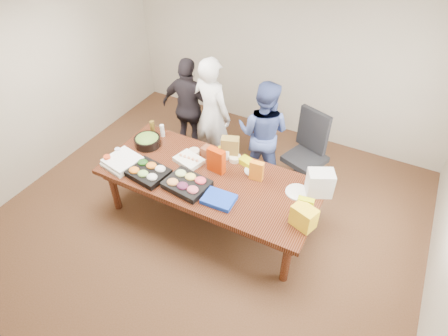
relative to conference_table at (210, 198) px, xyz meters
The scene contains 36 objects.
floor 0.39m from the conference_table, ahead, with size 5.50×5.00×0.02m, color #47301E.
ceiling 2.33m from the conference_table, ahead, with size 5.50×5.00×0.02m, color white.
wall_back 2.68m from the conference_table, 90.00° to the left, with size 5.50×0.04×2.70m, color beige.
wall_front 2.68m from the conference_table, 90.00° to the right, with size 5.50×0.04×2.70m, color beige.
wall_left 2.92m from the conference_table, behind, with size 0.04×5.00×2.70m, color beige.
conference_table is the anchor object (origin of this frame).
office_chair 1.50m from the conference_table, 53.02° to the left, with size 0.58×0.58×1.15m, color black.
person_center 1.32m from the conference_table, 117.57° to the left, with size 0.65×0.43×1.79m, color white.
person_right 1.23m from the conference_table, 77.54° to the left, with size 0.78×0.61×1.60m, color #405296.
person_left 1.62m from the conference_table, 130.65° to the left, with size 0.95×0.40×1.63m, color black.
veggie_tray 0.88m from the conference_table, 154.82° to the right, with size 0.50×0.39×0.08m, color black.
fruit_tray 0.53m from the conference_table, 117.40° to the right, with size 0.51×0.40×0.08m, color black.
sheet_cake 0.57m from the conference_table, 161.47° to the left, with size 0.35×0.26×0.06m, color white.
salad_bowl 1.18m from the conference_table, behind, with size 0.36×0.36×0.12m, color black.
chip_bag_blue 0.60m from the conference_table, 45.48° to the right, with size 0.37×0.28×0.06m, color #143AC0.
chip_bag_red 0.56m from the conference_table, 80.55° to the left, with size 0.23×0.09×0.34m, color #AF2D03.
chip_bag_yellow 1.37m from the conference_table, ahead, with size 0.18×0.07×0.27m, color #C8D30C.
chip_bag_orange 0.78m from the conference_table, 24.05° to the left, with size 0.17×0.08×0.27m, color orange.
mayo_jar 0.61m from the conference_table, 86.80° to the left, with size 0.09×0.09×0.14m, color white.
mustard_bottle 0.63m from the conference_table, 99.12° to the left, with size 0.06×0.06×0.16m, color yellow.
dressing_bottle 1.34m from the conference_table, 159.79° to the left, with size 0.07×0.07×0.21m, color brown.
ranch_bottle 1.21m from the conference_table, 156.05° to the left, with size 0.06×0.06×0.18m, color silver.
banana_bunch 0.69m from the conference_table, 53.48° to the left, with size 0.23×0.13×0.08m, color #D7D70A.
bread_loaf 0.59m from the conference_table, 113.11° to the left, with size 0.30×0.13×0.12m, color brown.
kraft_bag 0.72m from the conference_table, 84.47° to the left, with size 0.23×0.13×0.30m, color olive.
red_cup 1.43m from the conference_table, 163.30° to the right, with size 0.09×0.09×0.12m, color red.
clear_cup_a 1.38m from the conference_table, behind, with size 0.07×0.07×0.10m, color silver.
clear_cup_b 1.14m from the conference_table, behind, with size 0.07×0.07×0.10m, color white.
pizza_box_lower 1.24m from the conference_table, 163.75° to the right, with size 0.40×0.40×0.05m, color white.
pizza_box_upper 1.24m from the conference_table, 164.45° to the right, with size 0.40×0.40×0.05m, color white.
plate_a 1.17m from the conference_table, 12.87° to the left, with size 0.29×0.29×0.02m, color white.
plate_b 0.69m from the conference_table, 38.72° to the left, with size 0.23×0.23×0.01m, color silver.
dip_bowl_a 0.62m from the conference_table, 72.20° to the left, with size 0.16×0.16×0.06m, color #F0E7C0.
dip_bowl_b 0.65m from the conference_table, 142.93° to the left, with size 0.15×0.15×0.06m, color beige.
grocery_bag_white 1.45m from the conference_table, 15.41° to the left, with size 0.30×0.21×0.32m, color silver.
grocery_bag_yellow 1.41m from the conference_table, ahead, with size 0.26×0.18×0.26m, color yellow.
Camera 1 is at (1.83, -3.06, 3.95)m, focal length 30.46 mm.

